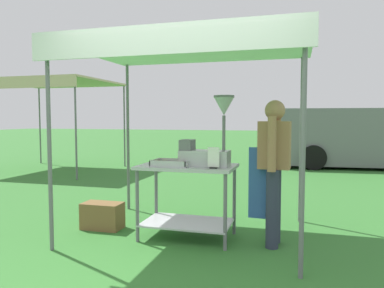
% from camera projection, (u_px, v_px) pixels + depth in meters
% --- Properties ---
extents(ground_plane, '(70.00, 70.00, 0.00)m').
position_uv_depth(ground_plane, '(251.00, 177.00, 8.98)').
color(ground_plane, '#33702D').
extents(stall_canopy, '(2.77, 2.09, 2.28)m').
position_uv_depth(stall_canopy, '(190.00, 52.00, 4.34)').
color(stall_canopy, slate).
rests_on(stall_canopy, ground).
extents(donut_cart, '(1.12, 0.69, 0.87)m').
position_uv_depth(donut_cart, '(187.00, 187.00, 4.35)').
color(donut_cart, '#B7B7BC').
rests_on(donut_cart, ground).
extents(donut_tray, '(0.43, 0.32, 0.07)m').
position_uv_depth(donut_tray, '(171.00, 164.00, 4.26)').
color(donut_tray, '#B7B7BC').
rests_on(donut_tray, donut_cart).
extents(donut_fryer, '(0.62, 0.28, 0.80)m').
position_uv_depth(donut_fryer, '(208.00, 144.00, 4.23)').
color(donut_fryer, '#B7B7BC').
rests_on(donut_fryer, donut_cart).
extents(menu_sign, '(0.13, 0.05, 0.23)m').
position_uv_depth(menu_sign, '(213.00, 159.00, 4.04)').
color(menu_sign, black).
rests_on(menu_sign, donut_cart).
extents(vendor, '(0.46, 0.53, 1.61)m').
position_uv_depth(vendor, '(274.00, 165.00, 4.08)').
color(vendor, '#2D3347').
rests_on(vendor, ground).
extents(supply_crate, '(0.51, 0.29, 0.33)m').
position_uv_depth(supply_crate, '(102.00, 216.00, 4.75)').
color(supply_crate, brown).
rests_on(supply_crate, ground).
extents(van_grey, '(5.68, 2.40, 1.69)m').
position_uv_depth(van_grey, '(372.00, 137.00, 10.72)').
color(van_grey, slate).
rests_on(van_grey, ground).
extents(neighbour_tent, '(3.12, 2.68, 2.41)m').
position_uv_depth(neighbour_tent, '(53.00, 84.00, 9.94)').
color(neighbour_tent, slate).
rests_on(neighbour_tent, ground).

